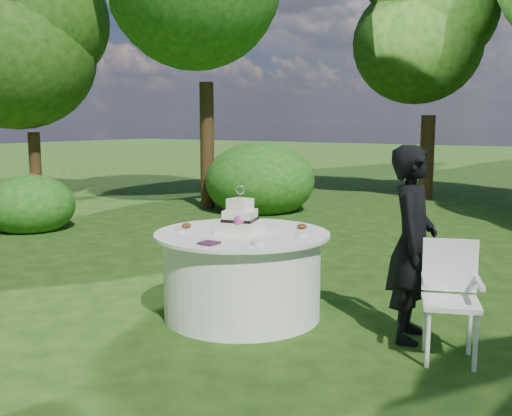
% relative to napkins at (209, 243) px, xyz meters
% --- Properties ---
extents(ground, '(80.00, 80.00, 0.00)m').
position_rel_napkins_xyz_m(ground, '(-0.08, 0.58, -0.78)').
color(ground, '#17350E').
rests_on(ground, ground).
extents(napkins, '(0.14, 0.14, 0.02)m').
position_rel_napkins_xyz_m(napkins, '(0.00, 0.00, 0.00)').
color(napkins, '#461E36').
rests_on(napkins, table).
extents(feather_plume, '(0.48, 0.07, 0.01)m').
position_rel_napkins_xyz_m(feather_plume, '(-0.37, 0.16, -0.00)').
color(feather_plume, white).
rests_on(feather_plume, table).
extents(guest, '(0.49, 0.64, 1.57)m').
position_rel_napkins_xyz_m(guest, '(1.37, 0.87, 0.00)').
color(guest, black).
rests_on(guest, ground).
extents(table, '(1.56, 1.56, 0.77)m').
position_rel_napkins_xyz_m(table, '(-0.08, 0.58, -0.39)').
color(table, white).
rests_on(table, ground).
extents(cake, '(0.37, 0.37, 0.43)m').
position_rel_napkins_xyz_m(cake, '(-0.08, 0.54, 0.10)').
color(cake, silver).
rests_on(cake, table).
extents(chair, '(0.52, 0.52, 0.88)m').
position_rel_napkins_xyz_m(chair, '(1.75, 0.65, -0.26)').
color(chair, white).
rests_on(chair, ground).
extents(votives, '(1.04, 0.97, 0.04)m').
position_rel_napkins_xyz_m(votives, '(-0.02, 0.54, 0.01)').
color(votives, silver).
rests_on(votives, table).
extents(petal_cups, '(0.99, 0.65, 0.05)m').
position_rel_napkins_xyz_m(petal_cups, '(-0.17, 0.74, 0.02)').
color(petal_cups, '#562D16').
rests_on(petal_cups, table).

